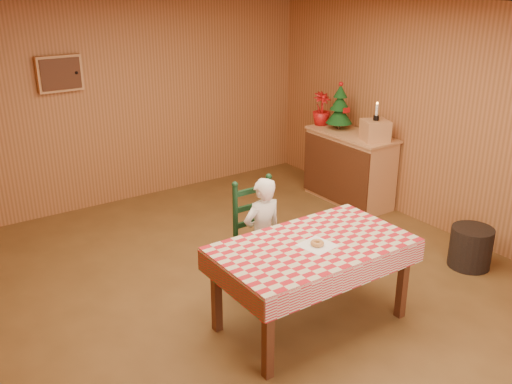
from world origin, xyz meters
TOP-DOWN VIEW (x-y plane):
  - ground at (0.00, 0.00)m, footprint 6.00×6.00m
  - cabin_walls at (-0.00, 0.53)m, footprint 5.10×6.05m
  - dining_table at (-0.01, -0.65)m, footprint 1.66×0.96m
  - ladder_chair at (-0.01, 0.14)m, footprint 0.44×0.40m
  - seated_child at (-0.01, 0.08)m, footprint 0.41×0.27m
  - napkin at (-0.01, -0.70)m, footprint 0.30×0.30m
  - donut at (-0.01, -0.70)m, footprint 0.14×0.14m
  - shelf_unit at (2.21, 1.26)m, footprint 0.54×1.24m
  - crate at (2.21, 0.86)m, footprint 0.39×0.39m
  - christmas_tree at (2.21, 1.51)m, footprint 0.34×0.34m
  - flower_arrangement at (2.16, 1.81)m, footprint 0.26×0.26m
  - candle_set at (2.21, 0.86)m, footprint 0.07×0.07m
  - storage_bin at (2.01, -0.78)m, footprint 0.47×0.47m

SIDE VIEW (x-z plane):
  - ground at x=0.00m, z-range 0.00..0.00m
  - storage_bin at x=2.01m, z-range 0.00..0.43m
  - shelf_unit at x=2.21m, z-range 0.00..0.93m
  - ladder_chair at x=-0.01m, z-range -0.04..1.04m
  - seated_child at x=-0.01m, z-range 0.00..1.12m
  - dining_table at x=-0.01m, z-range 0.30..1.07m
  - napkin at x=-0.01m, z-range 0.77..0.77m
  - donut at x=-0.01m, z-range 0.77..0.81m
  - crate at x=2.21m, z-range 0.93..1.18m
  - flower_arrangement at x=2.16m, z-range 0.93..1.37m
  - christmas_tree at x=2.21m, z-range 0.90..1.52m
  - candle_set at x=2.21m, z-range 1.13..1.36m
  - cabin_walls at x=0.00m, z-range 0.50..3.15m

